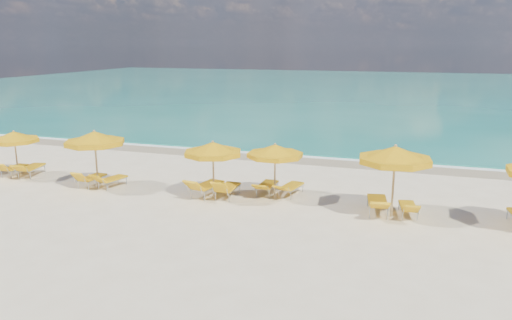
% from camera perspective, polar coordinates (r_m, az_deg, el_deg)
% --- Properties ---
extents(ground_plane, '(120.00, 120.00, 0.00)m').
position_cam_1_polar(ground_plane, '(19.01, -1.42, -4.51)').
color(ground_plane, beige).
extents(ocean, '(120.00, 80.00, 0.30)m').
position_cam_1_polar(ocean, '(65.58, 12.97, 7.84)').
color(ocean, '#147162').
rests_on(ocean, ground).
extents(wet_sand_band, '(120.00, 2.60, 0.01)m').
position_cam_1_polar(wet_sand_band, '(25.85, 4.11, 0.25)').
color(wet_sand_band, tan).
rests_on(wet_sand_band, ground).
extents(foam_line, '(120.00, 1.20, 0.03)m').
position_cam_1_polar(foam_line, '(26.61, 4.53, 0.62)').
color(foam_line, white).
rests_on(foam_line, ground).
extents(whitecap_near, '(14.00, 0.36, 0.05)m').
position_cam_1_polar(whitecap_near, '(36.59, -1.31, 4.13)').
color(whitecap_near, white).
rests_on(whitecap_near, ground).
extents(whitecap_far, '(18.00, 0.30, 0.05)m').
position_cam_1_polar(whitecap_far, '(41.49, 20.75, 4.35)').
color(whitecap_far, white).
rests_on(whitecap_far, ground).
extents(umbrella_1, '(2.63, 2.63, 2.10)m').
position_cam_1_polar(umbrella_1, '(24.10, -25.91, 2.35)').
color(umbrella_1, tan).
rests_on(umbrella_1, ground).
extents(umbrella_2, '(2.59, 2.59, 2.42)m').
position_cam_1_polar(umbrella_2, '(20.94, -17.97, 2.33)').
color(umbrella_2, tan).
rests_on(umbrella_2, ground).
extents(umbrella_3, '(2.32, 2.32, 2.25)m').
position_cam_1_polar(umbrella_3, '(18.70, -4.94, 1.23)').
color(umbrella_3, tan).
rests_on(umbrella_3, ground).
extents(umbrella_4, '(2.81, 2.81, 2.16)m').
position_cam_1_polar(umbrella_4, '(18.65, 2.19, 1.00)').
color(umbrella_4, tan).
rests_on(umbrella_4, ground).
extents(umbrella_5, '(3.10, 3.10, 2.52)m').
position_cam_1_polar(umbrella_5, '(17.21, 15.61, 0.53)').
color(umbrella_5, tan).
rests_on(umbrella_5, ground).
extents(lounger_1_left, '(0.68, 1.65, 0.76)m').
position_cam_1_polar(lounger_1_left, '(24.87, -25.92, -1.11)').
color(lounger_1_left, '#A5A8AD').
rests_on(lounger_1_left, ground).
extents(lounger_1_right, '(0.96, 1.94, 0.77)m').
position_cam_1_polar(lounger_1_right, '(24.41, -24.30, -1.14)').
color(lounger_1_right, '#A5A8AD').
rests_on(lounger_1_right, ground).
extents(lounger_2_left, '(0.63, 1.64, 0.81)m').
position_cam_1_polar(lounger_2_left, '(21.79, -18.28, -2.30)').
color(lounger_2_left, '#A5A8AD').
rests_on(lounger_2_left, ground).
extents(lounger_2_right, '(0.86, 1.70, 0.74)m').
position_cam_1_polar(lounger_2_right, '(21.37, -16.15, -2.46)').
color(lounger_2_right, '#A5A8AD').
rests_on(lounger_2_right, ground).
extents(lounger_3_left, '(0.98, 2.04, 0.89)m').
position_cam_1_polar(lounger_3_left, '(19.47, -5.65, -3.39)').
color(lounger_3_left, '#A5A8AD').
rests_on(lounger_3_left, ground).
extents(lounger_3_right, '(0.64, 1.77, 0.88)m').
position_cam_1_polar(lounger_3_right, '(19.22, -3.29, -3.62)').
color(lounger_3_right, '#A5A8AD').
rests_on(lounger_3_right, ground).
extents(lounger_4_left, '(0.61, 1.79, 0.67)m').
position_cam_1_polar(lounger_4_left, '(19.62, 1.25, -3.29)').
color(lounger_4_left, '#A5A8AD').
rests_on(lounger_4_left, ground).
extents(lounger_4_right, '(0.89, 1.82, 0.64)m').
position_cam_1_polar(lounger_4_right, '(19.51, 3.98, -3.44)').
color(lounger_4_right, '#A5A8AD').
rests_on(lounger_4_right, ground).
extents(lounger_5_left, '(0.95, 2.10, 0.80)m').
position_cam_1_polar(lounger_5_left, '(17.94, 13.70, -5.18)').
color(lounger_5_left, '#A5A8AD').
rests_on(lounger_5_left, ground).
extents(lounger_5_right, '(0.78, 1.67, 0.70)m').
position_cam_1_polar(lounger_5_right, '(17.94, 16.98, -5.54)').
color(lounger_5_right, '#A5A8AD').
rests_on(lounger_5_right, ground).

